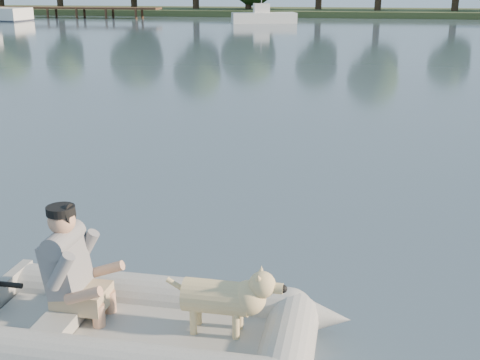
% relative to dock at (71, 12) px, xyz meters
% --- Properties ---
extents(water, '(160.00, 160.00, 0.00)m').
position_rel_dock_xyz_m(water, '(26.00, -52.00, -0.52)').
color(water, slate).
rests_on(water, ground).
extents(shore_bank, '(160.00, 12.00, 0.70)m').
position_rel_dock_xyz_m(shore_bank, '(26.00, 10.00, -0.27)').
color(shore_bank, '#47512D').
rests_on(shore_bank, water).
extents(dock, '(18.00, 2.00, 1.04)m').
position_rel_dock_xyz_m(dock, '(0.00, 0.00, 0.00)').
color(dock, '#4C331E').
rests_on(dock, water).
extents(dinghy, '(4.66, 2.89, 1.46)m').
position_rel_dock_xyz_m(dinghy, '(25.46, -52.51, 0.11)').
color(dinghy, gray).
rests_on(dinghy, water).
extents(man, '(0.78, 0.67, 1.14)m').
position_rel_dock_xyz_m(man, '(24.72, -52.44, 0.30)').
color(man, slate).
rests_on(man, dinghy).
extents(dog, '(0.99, 0.36, 0.66)m').
position_rel_dock_xyz_m(dog, '(26.15, -52.46, 0.03)').
color(dog, tan).
rests_on(dog, dinghy).
extents(motorboat, '(6.02, 3.68, 2.39)m').
position_rel_dock_xyz_m(motorboat, '(19.76, -4.50, 0.56)').
color(motorboat, white).
rests_on(motorboat, water).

